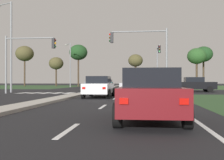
{
  "coord_description": "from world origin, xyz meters",
  "views": [
    {
      "loc": [
        5.21,
        -1.19,
        1.18
      ],
      "look_at": [
        1.46,
        34.73,
        1.33
      ],
      "focal_mm": 43.14,
      "sensor_mm": 36.0,
      "label": 1
    }
  ],
  "objects_px": {
    "street_lamp_second": "(10,42)",
    "treeline_near": "(25,54)",
    "car_silver_near": "(138,85)",
    "treeline_sixth": "(203,54)",
    "car_red_sixth": "(102,83)",
    "traffic_signal_far_right": "(158,60)",
    "treeline_second": "(56,64)",
    "treeline_third": "(78,53)",
    "car_teal_seventh": "(108,83)",
    "car_white_eighth": "(99,87)",
    "street_lamp_third": "(70,63)",
    "car_beige_fifth": "(147,87)",
    "car_maroon_third": "(150,94)",
    "traffic_signal_near_right": "(146,49)",
    "car_black_second": "(195,84)",
    "car_grey_fourth": "(92,83)",
    "treeline_fourth": "(136,61)",
    "pedestrian_at_median": "(106,81)",
    "traffic_signal_near_left": "(24,53)",
    "treeline_fifth": "(197,56)"
  },
  "relations": [
    {
      "from": "street_lamp_second",
      "to": "treeline_near",
      "type": "distance_m",
      "value": 34.34
    },
    {
      "from": "car_silver_near",
      "to": "treeline_sixth",
      "type": "height_order",
      "value": "treeline_sixth"
    },
    {
      "from": "car_red_sixth",
      "to": "traffic_signal_far_right",
      "type": "relative_size",
      "value": 0.78
    },
    {
      "from": "traffic_signal_far_right",
      "to": "treeline_second",
      "type": "xyz_separation_m",
      "value": [
        -21.61,
        23.89,
        1.19
      ]
    },
    {
      "from": "treeline_third",
      "to": "treeline_sixth",
      "type": "xyz_separation_m",
      "value": [
        27.11,
        2.0,
        -0.49
      ]
    },
    {
      "from": "treeline_near",
      "to": "treeline_second",
      "type": "height_order",
      "value": "treeline_near"
    },
    {
      "from": "treeline_third",
      "to": "car_teal_seventh",
      "type": "bearing_deg",
      "value": 37.69
    },
    {
      "from": "car_white_eighth",
      "to": "street_lamp_third",
      "type": "xyz_separation_m",
      "value": [
        -10.5,
        31.28,
        3.99
      ]
    },
    {
      "from": "car_beige_fifth",
      "to": "car_teal_seventh",
      "type": "bearing_deg",
      "value": 100.2
    },
    {
      "from": "street_lamp_second",
      "to": "car_maroon_third",
      "type": "bearing_deg",
      "value": -53.48
    },
    {
      "from": "car_maroon_third",
      "to": "car_white_eighth",
      "type": "height_order",
      "value": "same"
    },
    {
      "from": "traffic_signal_near_right",
      "to": "street_lamp_second",
      "type": "relative_size",
      "value": 0.63
    },
    {
      "from": "traffic_signal_near_right",
      "to": "street_lamp_third",
      "type": "relative_size",
      "value": 0.7
    },
    {
      "from": "car_red_sixth",
      "to": "street_lamp_third",
      "type": "height_order",
      "value": "street_lamp_third"
    },
    {
      "from": "treeline_second",
      "to": "street_lamp_second",
      "type": "bearing_deg",
      "value": -80.35
    },
    {
      "from": "car_black_second",
      "to": "car_grey_fourth",
      "type": "xyz_separation_m",
      "value": [
        -13.64,
        12.53,
        -0.01
      ]
    },
    {
      "from": "car_grey_fourth",
      "to": "traffic_signal_far_right",
      "type": "xyz_separation_m",
      "value": [
        10.04,
        -6.51,
        3.24
      ]
    },
    {
      "from": "street_lamp_third",
      "to": "treeline_fourth",
      "type": "distance_m",
      "value": 16.47
    },
    {
      "from": "car_beige_fifth",
      "to": "car_teal_seventh",
      "type": "height_order",
      "value": "car_beige_fifth"
    },
    {
      "from": "car_beige_fifth",
      "to": "pedestrian_at_median",
      "type": "bearing_deg",
      "value": 103.99
    },
    {
      "from": "car_teal_seventh",
      "to": "street_lamp_third",
      "type": "xyz_separation_m",
      "value": [
        -6.08,
        -11.78,
        3.98
      ]
    },
    {
      "from": "car_teal_seventh",
      "to": "traffic_signal_near_left",
      "type": "relative_size",
      "value": 0.79
    },
    {
      "from": "car_beige_fifth",
      "to": "street_lamp_second",
      "type": "height_order",
      "value": "street_lamp_second"
    },
    {
      "from": "car_silver_near",
      "to": "treeline_fourth",
      "type": "height_order",
      "value": "treeline_fourth"
    },
    {
      "from": "traffic_signal_far_right",
      "to": "street_lamp_second",
      "type": "relative_size",
      "value": 0.63
    },
    {
      "from": "car_maroon_third",
      "to": "car_teal_seventh",
      "type": "height_order",
      "value": "car_teal_seventh"
    },
    {
      "from": "car_grey_fourth",
      "to": "traffic_signal_near_right",
      "type": "xyz_separation_m",
      "value": [
        8.15,
        -18.2,
        3.32
      ]
    },
    {
      "from": "car_black_second",
      "to": "street_lamp_third",
      "type": "bearing_deg",
      "value": -136.4
    },
    {
      "from": "traffic_signal_far_right",
      "to": "treeline_fifth",
      "type": "xyz_separation_m",
      "value": [
        9.21,
        20.47,
        2.22
      ]
    },
    {
      "from": "treeline_fourth",
      "to": "car_teal_seventh",
      "type": "bearing_deg",
      "value": 170.66
    },
    {
      "from": "car_grey_fourth",
      "to": "car_teal_seventh",
      "type": "bearing_deg",
      "value": -90.74
    },
    {
      "from": "car_beige_fifth",
      "to": "traffic_signal_near_right",
      "type": "distance_m",
      "value": 6.83
    },
    {
      "from": "car_teal_seventh",
      "to": "traffic_signal_near_left",
      "type": "height_order",
      "value": "traffic_signal_near_left"
    },
    {
      "from": "pedestrian_at_median",
      "to": "car_grey_fourth",
      "type": "bearing_deg",
      "value": -141.28
    },
    {
      "from": "car_white_eighth",
      "to": "traffic_signal_far_right",
      "type": "relative_size",
      "value": 0.78
    },
    {
      "from": "car_beige_fifth",
      "to": "street_lamp_second",
      "type": "xyz_separation_m",
      "value": [
        -14.04,
        8.16,
        4.5
      ]
    },
    {
      "from": "car_silver_near",
      "to": "street_lamp_second",
      "type": "xyz_separation_m",
      "value": [
        -13.25,
        -5.99,
        4.53
      ]
    },
    {
      "from": "car_maroon_third",
      "to": "traffic_signal_far_right",
      "type": "xyz_separation_m",
      "value": [
        2.1,
        28.17,
        3.27
      ]
    },
    {
      "from": "car_beige_fifth",
      "to": "treeline_sixth",
      "type": "relative_size",
      "value": 0.51
    },
    {
      "from": "street_lamp_third",
      "to": "treeline_near",
      "type": "xyz_separation_m",
      "value": [
        -12.64,
        7.98,
        2.64
      ]
    },
    {
      "from": "car_beige_fifth",
      "to": "treeline_third",
      "type": "xyz_separation_m",
      "value": [
        -13.95,
        39.17,
        6.65
      ]
    },
    {
      "from": "car_maroon_third",
      "to": "car_silver_near",
      "type": "bearing_deg",
      "value": 91.36
    },
    {
      "from": "car_silver_near",
      "to": "car_white_eighth",
      "type": "relative_size",
      "value": 0.94
    },
    {
      "from": "street_lamp_second",
      "to": "treeline_second",
      "type": "relative_size",
      "value": 1.41
    },
    {
      "from": "car_silver_near",
      "to": "treeline_near",
      "type": "distance_m",
      "value": 37.17
    },
    {
      "from": "pedestrian_at_median",
      "to": "treeline_fifth",
      "type": "bearing_deg",
      "value": 99.1
    },
    {
      "from": "street_lamp_second",
      "to": "treeline_near",
      "type": "relative_size",
      "value": 1.03
    },
    {
      "from": "street_lamp_third",
      "to": "car_silver_near",
      "type": "bearing_deg",
      "value": -53.67
    },
    {
      "from": "car_black_second",
      "to": "car_maroon_third",
      "type": "height_order",
      "value": "car_black_second"
    },
    {
      "from": "car_beige_fifth",
      "to": "car_white_eighth",
      "type": "distance_m",
      "value": 3.56
    }
  ]
}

